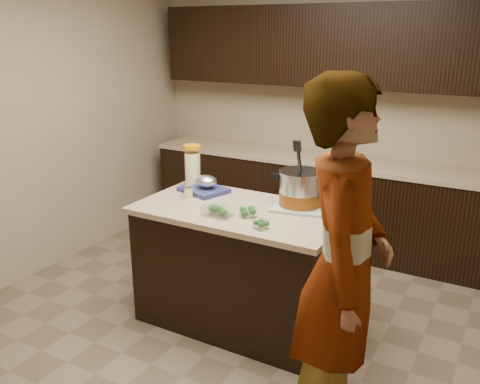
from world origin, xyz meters
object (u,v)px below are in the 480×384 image
(stock_pot, at_px, (300,191))
(person, at_px, (343,271))
(island, at_px, (240,266))
(lemonade_pitcher, at_px, (193,168))

(stock_pot, bearing_deg, person, -59.93)
(island, height_order, lemonade_pitcher, lemonade_pitcher)
(person, bearing_deg, island, 41.51)
(person, bearing_deg, lemonade_pitcher, 45.28)
(stock_pot, bearing_deg, island, -151.27)
(stock_pot, xyz_separation_m, person, (0.62, -0.94, -0.06))
(lemonade_pitcher, bearing_deg, island, -25.27)
(stock_pot, height_order, lemonade_pitcher, stock_pot)
(island, relative_size, lemonade_pitcher, 4.42)
(island, relative_size, stock_pot, 3.29)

